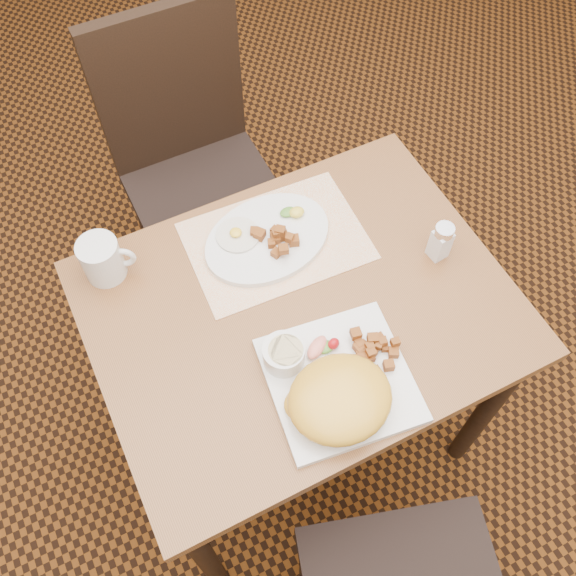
# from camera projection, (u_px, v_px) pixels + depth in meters

# --- Properties ---
(ground) EXTENTS (8.00, 8.00, 0.00)m
(ground) POSITION_uv_depth(u_px,v_px,m) (297.00, 423.00, 2.03)
(ground) COLOR black
(ground) RESTS_ON ground
(table) EXTENTS (0.90, 0.70, 0.75)m
(table) POSITION_uv_depth(u_px,v_px,m) (300.00, 329.00, 1.48)
(table) COLOR brown
(table) RESTS_ON ground
(chair_far) EXTENTS (0.42, 0.43, 0.97)m
(chair_far) POSITION_uv_depth(u_px,v_px,m) (193.00, 159.00, 1.89)
(chair_far) COLOR black
(chair_far) RESTS_ON ground
(placemat) EXTENTS (0.41, 0.30, 0.00)m
(placemat) POSITION_uv_depth(u_px,v_px,m) (276.00, 241.00, 1.48)
(placemat) COLOR white
(placemat) RESTS_ON table
(plate_square) EXTENTS (0.31, 0.31, 0.02)m
(plate_square) POSITION_uv_depth(u_px,v_px,m) (339.00, 380.00, 1.29)
(plate_square) COLOR silver
(plate_square) RESTS_ON table
(plate_oval) EXTENTS (0.34, 0.27, 0.02)m
(plate_oval) POSITION_uv_depth(u_px,v_px,m) (267.00, 239.00, 1.47)
(plate_oval) COLOR silver
(plate_oval) RESTS_ON placemat
(hollandaise_mound) EXTENTS (0.21, 0.18, 0.08)m
(hollandaise_mound) POSITION_uv_depth(u_px,v_px,m) (339.00, 399.00, 1.22)
(hollandaise_mound) COLOR gold
(hollandaise_mound) RESTS_ON plate_square
(ramekin) EXTENTS (0.09, 0.09, 0.05)m
(ramekin) POSITION_uv_depth(u_px,v_px,m) (284.00, 354.00, 1.28)
(ramekin) COLOR silver
(ramekin) RESTS_ON plate_square
(garnish_sq) EXTENTS (0.08, 0.06, 0.03)m
(garnish_sq) POSITION_uv_depth(u_px,v_px,m) (323.00, 346.00, 1.31)
(garnish_sq) COLOR #387223
(garnish_sq) RESTS_ON plate_square
(fried_egg) EXTENTS (0.10, 0.10, 0.02)m
(fried_egg) POSITION_uv_depth(u_px,v_px,m) (238.00, 235.00, 1.46)
(fried_egg) COLOR white
(fried_egg) RESTS_ON plate_oval
(garnish_ov) EXTENTS (0.06, 0.04, 0.02)m
(garnish_ov) POSITION_uv_depth(u_px,v_px,m) (293.00, 212.00, 1.49)
(garnish_ov) COLOR #387223
(garnish_ov) RESTS_ON plate_oval
(salt_shaker) EXTENTS (0.05, 0.05, 0.10)m
(salt_shaker) POSITION_uv_depth(u_px,v_px,m) (441.00, 241.00, 1.42)
(salt_shaker) COLOR white
(salt_shaker) RESTS_ON table
(coffee_mug) EXTENTS (0.12, 0.09, 0.10)m
(coffee_mug) POSITION_uv_depth(u_px,v_px,m) (103.00, 259.00, 1.39)
(coffee_mug) COLOR silver
(coffee_mug) RESTS_ON table
(home_fries_sq) EXTENTS (0.11, 0.11, 0.04)m
(home_fries_sq) POSITION_uv_depth(u_px,v_px,m) (370.00, 353.00, 1.30)
(home_fries_sq) COLOR #8F4A17
(home_fries_sq) RESTS_ON plate_square
(home_fries_ov) EXTENTS (0.10, 0.11, 0.04)m
(home_fries_ov) POSITION_uv_depth(u_px,v_px,m) (277.00, 238.00, 1.44)
(home_fries_ov) COLOR #8F4A17
(home_fries_ov) RESTS_ON plate_oval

